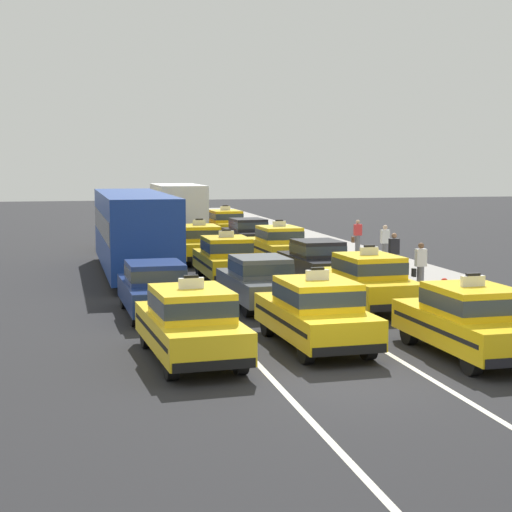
% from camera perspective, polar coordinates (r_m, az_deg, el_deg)
% --- Properties ---
extents(ground_plane, '(160.00, 160.00, 0.00)m').
position_cam_1_polar(ground_plane, '(17.15, 6.72, -8.55)').
color(ground_plane, '#232326').
extents(lane_stripe_left_center, '(0.14, 80.00, 0.01)m').
position_cam_1_polar(lane_stripe_left_center, '(36.09, -6.39, -0.56)').
color(lane_stripe_left_center, silver).
rests_on(lane_stripe_left_center, ground).
extents(lane_stripe_center_right, '(0.14, 80.00, 0.01)m').
position_cam_1_polar(lane_stripe_center_right, '(36.58, -1.41, -0.42)').
color(lane_stripe_center_right, silver).
rests_on(lane_stripe_center_right, ground).
extents(sidewalk_curb, '(4.00, 90.00, 0.15)m').
position_cam_1_polar(sidewalk_curb, '(33.45, 9.77, -1.06)').
color(sidewalk_curb, '#9E9993').
rests_on(sidewalk_curb, ground).
extents(taxi_left_nearest, '(2.11, 4.67, 1.96)m').
position_cam_1_polar(taxi_left_nearest, '(18.50, -4.56, -4.61)').
color(taxi_left_nearest, black).
rests_on(taxi_left_nearest, ground).
extents(sedan_left_second, '(1.90, 4.36, 1.58)m').
position_cam_1_polar(sedan_left_second, '(23.95, -7.04, -2.15)').
color(sedan_left_second, black).
rests_on(sedan_left_second, ground).
extents(bus_left_third, '(2.65, 11.23, 3.22)m').
position_cam_1_polar(bus_left_third, '(32.91, -8.50, 1.90)').
color(bus_left_third, black).
rests_on(bus_left_third, ground).
extents(taxi_left_fourth, '(1.99, 4.63, 1.96)m').
position_cam_1_polar(taxi_left_fourth, '(41.80, -9.25, 1.57)').
color(taxi_left_fourth, black).
rests_on(taxi_left_fourth, ground).
extents(taxi_center_nearest, '(2.00, 4.63, 1.96)m').
position_cam_1_polar(taxi_center_nearest, '(19.82, 4.16, -3.86)').
color(taxi_center_nearest, black).
rests_on(taxi_center_nearest, ground).
extents(sedan_center_second, '(1.94, 4.37, 1.58)m').
position_cam_1_polar(sedan_center_second, '(25.13, 0.25, -1.69)').
color(sedan_center_second, black).
rests_on(sedan_center_second, ground).
extents(taxi_center_third, '(1.86, 4.58, 1.96)m').
position_cam_1_polar(taxi_center_third, '(30.73, -2.10, -0.12)').
color(taxi_center_third, black).
rests_on(taxi_center_third, ground).
extents(taxi_center_fourth, '(1.83, 4.57, 1.96)m').
position_cam_1_polar(taxi_center_fourth, '(36.48, -3.97, 0.92)').
color(taxi_center_fourth, black).
rests_on(taxi_center_fourth, ground).
extents(box_truck_center_fifth, '(2.39, 7.00, 3.27)m').
position_cam_1_polar(box_truck_center_fifth, '(43.67, -5.57, 3.02)').
color(box_truck_center_fifth, black).
rests_on(box_truck_center_fifth, ground).
extents(taxi_center_sixth, '(2.07, 4.66, 1.96)m').
position_cam_1_polar(taxi_center_sixth, '(50.85, -6.53, 2.49)').
color(taxi_center_sixth, black).
rests_on(taxi_center_sixth, ground).
extents(taxi_right_nearest, '(1.93, 4.60, 1.96)m').
position_cam_1_polar(taxi_right_nearest, '(19.40, 14.59, -4.28)').
color(taxi_right_nearest, black).
rests_on(taxi_right_nearest, ground).
extents(taxi_right_second, '(2.01, 4.63, 1.96)m').
position_cam_1_polar(taxi_right_second, '(25.18, 7.73, -1.66)').
color(taxi_right_second, black).
rests_on(taxi_right_second, ground).
extents(sedan_right_third, '(1.95, 4.38, 1.58)m').
position_cam_1_polar(sedan_right_third, '(30.38, 4.24, -0.27)').
color(sedan_right_third, black).
rests_on(sedan_right_third, ground).
extents(taxi_right_fourth, '(1.95, 4.61, 1.96)m').
position_cam_1_polar(taxi_right_fourth, '(35.73, 1.57, 0.82)').
color(taxi_right_fourth, black).
rests_on(taxi_right_fourth, ground).
extents(sedan_right_fifth, '(1.99, 4.39, 1.58)m').
position_cam_1_polar(sedan_right_fifth, '(41.78, -0.57, 1.62)').
color(sedan_right_fifth, black).
rests_on(sedan_right_fifth, ground).
extents(taxi_right_sixth, '(2.03, 4.64, 1.96)m').
position_cam_1_polar(taxi_right_sixth, '(47.56, -2.17, 2.25)').
color(taxi_right_sixth, black).
rests_on(taxi_right_sixth, ground).
extents(pedestrian_mid_block, '(0.36, 0.24, 1.58)m').
position_cam_1_polar(pedestrian_mid_block, '(35.96, 8.94, 0.89)').
color(pedestrian_mid_block, slate).
rests_on(pedestrian_mid_block, sidewalk_curb).
extents(pedestrian_by_storefront, '(0.47, 0.24, 1.70)m').
position_cam_1_polar(pedestrian_by_storefront, '(30.67, 9.56, 0.01)').
color(pedestrian_by_storefront, '#473828').
rests_on(pedestrian_by_storefront, sidewalk_curb).
extents(pedestrian_trailing, '(0.47, 0.24, 1.55)m').
position_cam_1_polar(pedestrian_trailing, '(39.49, 7.06, 1.38)').
color(pedestrian_trailing, slate).
rests_on(pedestrian_trailing, sidewalk_curb).
extents(pedestrian_far_corner, '(0.47, 0.24, 1.61)m').
position_cam_1_polar(pedestrian_far_corner, '(28.09, 11.33, -0.72)').
color(pedestrian_far_corner, slate).
rests_on(pedestrian_far_corner, sidewalk_curb).
extents(fire_hydrant, '(0.36, 0.22, 0.73)m').
position_cam_1_polar(fire_hydrant, '(26.09, 12.93, -2.22)').
color(fire_hydrant, red).
rests_on(fire_hydrant, sidewalk_curb).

